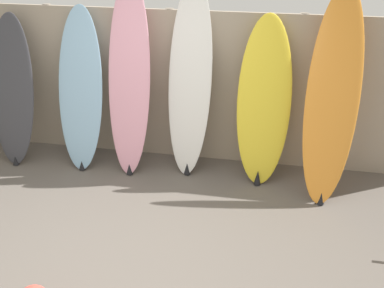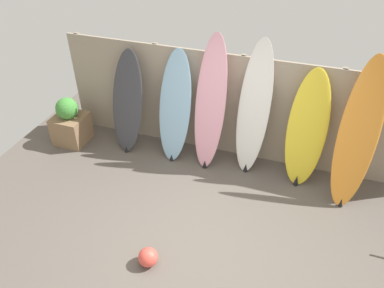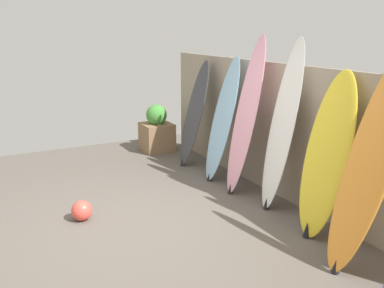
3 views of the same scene
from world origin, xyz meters
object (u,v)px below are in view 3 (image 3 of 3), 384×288
object	(u,v)px
surfboard_charcoal_0	(194,114)
surfboard_white_3	(282,127)
beach_ball	(82,210)
planter_box	(157,131)
surfboard_pink_2	(246,117)
surfboard_yellow_4	(327,156)
surfboard_orange_5	(370,161)
surfboard_skyblue_1	(222,120)

from	to	relation	value
surfboard_charcoal_0	surfboard_white_3	distance (m)	2.11
surfboard_white_3	beach_ball	bearing A→B (deg)	-108.32
surfboard_white_3	planter_box	world-z (taller)	surfboard_white_3
surfboard_white_3	beach_ball	xyz separation A→B (m)	(-0.78, -2.34, -0.94)
surfboard_pink_2	surfboard_yellow_4	distance (m)	1.50
surfboard_orange_5	beach_ball	size ratio (longest dim) A/B	8.63
surfboard_yellow_4	beach_ball	xyz separation A→B (m)	(-1.60, -2.29, -0.78)
surfboard_pink_2	planter_box	xyz separation A→B (m)	(-2.50, -0.25, -0.70)
surfboard_skyblue_1	surfboard_white_3	bearing A→B (deg)	4.11
surfboard_skyblue_1	surfboard_orange_5	world-z (taller)	surfboard_orange_5
surfboard_white_3	surfboard_yellow_4	xyz separation A→B (m)	(0.82, -0.05, -0.15)
surfboard_pink_2	beach_ball	xyz separation A→B (m)	(-0.11, -2.26, -0.95)
surfboard_yellow_4	planter_box	distance (m)	4.04
surfboard_pink_2	beach_ball	size ratio (longest dim) A/B	8.74
surfboard_yellow_4	surfboard_pink_2	bearing A→B (deg)	-178.76
surfboard_skyblue_1	surfboard_yellow_4	world-z (taller)	surfboard_skyblue_1
surfboard_pink_2	surfboard_yellow_4	size ratio (longest dim) A/B	1.18
surfboard_skyblue_1	surfboard_pink_2	xyz separation A→B (m)	(0.59, 0.00, 0.16)
surfboard_charcoal_0	planter_box	xyz separation A→B (m)	(-1.07, -0.22, -0.49)
surfboard_yellow_4	surfboard_orange_5	size ratio (longest dim) A/B	0.86
surfboard_skyblue_1	surfboard_orange_5	size ratio (longest dim) A/B	0.87
surfboard_orange_5	beach_ball	distance (m)	3.26
surfboard_charcoal_0	surfboard_orange_5	size ratio (longest dim) A/B	0.82
surfboard_yellow_4	planter_box	bearing A→B (deg)	-175.92
beach_ball	planter_box	bearing A→B (deg)	140.04
surfboard_orange_5	planter_box	distance (m)	4.72
surfboard_white_3	surfboard_orange_5	bearing A→B (deg)	-7.55
surfboard_skyblue_1	surfboard_yellow_4	size ratio (longest dim) A/B	1.01
surfboard_pink_2	surfboard_orange_5	world-z (taller)	surfboard_pink_2
beach_ball	surfboard_charcoal_0	bearing A→B (deg)	120.69
beach_ball	surfboard_pink_2	bearing A→B (deg)	87.20
surfboard_white_3	surfboard_pink_2	bearing A→B (deg)	-172.62
surfboard_pink_2	surfboard_orange_5	xyz separation A→B (m)	(2.16, -0.11, -0.01)
beach_ball	surfboard_yellow_4	bearing A→B (deg)	55.11
surfboard_charcoal_0	surfboard_orange_5	world-z (taller)	surfboard_orange_5
surfboard_pink_2	surfboard_white_3	size ratio (longest dim) A/B	1.01
surfboard_charcoal_0	surfboard_white_3	size ratio (longest dim) A/B	0.81
surfboard_skyblue_1	surfboard_pink_2	bearing A→B (deg)	0.40
surfboard_skyblue_1	planter_box	xyz separation A→B (m)	(-1.91, -0.25, -0.54)
surfboard_yellow_4	planter_box	xyz separation A→B (m)	(-3.99, -0.28, -0.53)
surfboard_white_3	planter_box	size ratio (longest dim) A/B	2.46
surfboard_charcoal_0	surfboard_skyblue_1	distance (m)	0.84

